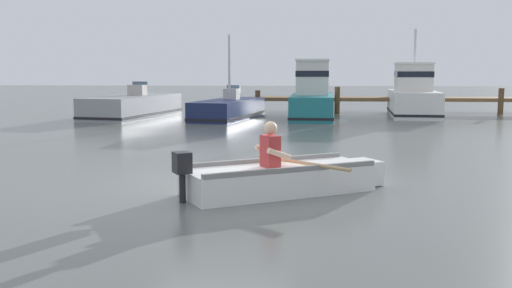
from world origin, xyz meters
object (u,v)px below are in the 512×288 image
at_px(rowboat_with_person, 282,177).
at_px(moored_boat_navy, 229,109).
at_px(moored_boat_teal, 312,96).
at_px(moored_boat_white, 413,96).
at_px(moored_boat_grey, 133,107).

height_order(rowboat_with_person, moored_boat_navy, moored_boat_navy).
bearing_deg(moored_boat_teal, moored_boat_white, 16.26).
xyz_separation_m(moored_boat_teal, moored_boat_white, (4.36, 1.27, -0.03)).
bearing_deg(moored_boat_grey, moored_boat_white, 6.24).
height_order(moored_boat_grey, moored_boat_white, moored_boat_white).
relative_size(rowboat_with_person, moored_boat_teal, 0.67).
relative_size(moored_boat_navy, moored_boat_teal, 1.04).
distance_m(rowboat_with_person, moored_boat_navy, 14.61).
height_order(moored_boat_navy, moored_boat_white, moored_boat_white).
distance_m(moored_boat_grey, moored_boat_white, 12.00).
bearing_deg(moored_boat_white, rowboat_with_person, -107.71).
xyz_separation_m(rowboat_with_person, moored_boat_navy, (-2.62, 14.37, 0.12)).
xyz_separation_m(moored_boat_grey, moored_boat_teal, (7.56, 0.03, 0.46)).
bearing_deg(moored_boat_white, moored_boat_navy, -167.01).
distance_m(rowboat_with_person, moored_boat_white, 16.98).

